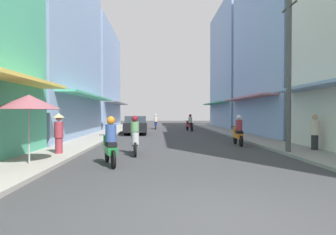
{
  "coord_description": "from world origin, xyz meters",
  "views": [
    {
      "loc": [
        -0.96,
        -4.44,
        1.68
      ],
      "look_at": [
        -0.15,
        18.99,
        1.31
      ],
      "focal_mm": 30.24,
      "sensor_mm": 36.0,
      "label": 1
    }
  ],
  "objects_px": {
    "pedestrian_foreground": "(59,132)",
    "motorbike_orange": "(238,132)",
    "motorbike_green": "(110,143)",
    "utility_pole": "(289,72)",
    "motorbike_blue": "(156,122)",
    "motorbike_silver": "(135,137)",
    "pedestrian_crossing": "(315,133)",
    "parked_car": "(136,125)",
    "vendor_umbrella": "(29,102)",
    "motorbike_maroon": "(190,123)"
  },
  "relations": [
    {
      "from": "pedestrian_foreground",
      "to": "motorbike_orange",
      "type": "bearing_deg",
      "value": 23.49
    },
    {
      "from": "motorbike_green",
      "to": "utility_pole",
      "type": "distance_m",
      "value": 7.61
    },
    {
      "from": "motorbike_blue",
      "to": "pedestrian_foreground",
      "type": "bearing_deg",
      "value": -100.87
    },
    {
      "from": "motorbike_silver",
      "to": "pedestrian_foreground",
      "type": "bearing_deg",
      "value": -172.28
    },
    {
      "from": "motorbike_silver",
      "to": "pedestrian_crossing",
      "type": "xyz_separation_m",
      "value": [
        7.61,
        0.34,
        0.11
      ]
    },
    {
      "from": "parked_car",
      "to": "utility_pole",
      "type": "relative_size",
      "value": 0.64
    },
    {
      "from": "motorbike_blue",
      "to": "vendor_umbrella",
      "type": "bearing_deg",
      "value": -100.11
    },
    {
      "from": "motorbike_orange",
      "to": "pedestrian_crossing",
      "type": "distance_m",
      "value": 3.72
    },
    {
      "from": "motorbike_blue",
      "to": "pedestrian_foreground",
      "type": "relative_size",
      "value": 1.09
    },
    {
      "from": "motorbike_orange",
      "to": "pedestrian_crossing",
      "type": "bearing_deg",
      "value": -47.61
    },
    {
      "from": "vendor_umbrella",
      "to": "motorbike_maroon",
      "type": "bearing_deg",
      "value": 68.33
    },
    {
      "from": "motorbike_maroon",
      "to": "utility_pole",
      "type": "distance_m",
      "value": 15.41
    },
    {
      "from": "pedestrian_foreground",
      "to": "utility_pole",
      "type": "relative_size",
      "value": 0.25
    },
    {
      "from": "motorbike_orange",
      "to": "pedestrian_crossing",
      "type": "relative_size",
      "value": 1.11
    },
    {
      "from": "motorbike_orange",
      "to": "pedestrian_foreground",
      "type": "bearing_deg",
      "value": -156.51
    },
    {
      "from": "motorbike_silver",
      "to": "vendor_umbrella",
      "type": "xyz_separation_m",
      "value": [
        -3.04,
        -2.6,
        1.32
      ]
    },
    {
      "from": "motorbike_green",
      "to": "vendor_umbrella",
      "type": "relative_size",
      "value": 0.77
    },
    {
      "from": "motorbike_maroon",
      "to": "motorbike_blue",
      "type": "xyz_separation_m",
      "value": [
        -3.19,
        3.48,
        0.0
      ]
    },
    {
      "from": "motorbike_orange",
      "to": "motorbike_blue",
      "type": "bearing_deg",
      "value": 106.23
    },
    {
      "from": "motorbike_maroon",
      "to": "motorbike_blue",
      "type": "height_order",
      "value": "same"
    },
    {
      "from": "motorbike_orange",
      "to": "motorbike_blue",
      "type": "xyz_separation_m",
      "value": [
        -4.42,
        15.18,
        0.0
      ]
    },
    {
      "from": "pedestrian_crossing",
      "to": "utility_pole",
      "type": "height_order",
      "value": "utility_pole"
    },
    {
      "from": "motorbike_maroon",
      "to": "pedestrian_crossing",
      "type": "distance_m",
      "value": 14.93
    },
    {
      "from": "motorbike_blue",
      "to": "pedestrian_crossing",
      "type": "relative_size",
      "value": 1.11
    },
    {
      "from": "motorbike_maroon",
      "to": "parked_car",
      "type": "distance_m",
      "value": 6.05
    },
    {
      "from": "motorbike_orange",
      "to": "pedestrian_crossing",
      "type": "xyz_separation_m",
      "value": [
        2.51,
        -2.75,
        0.11
      ]
    },
    {
      "from": "motorbike_orange",
      "to": "vendor_umbrella",
      "type": "bearing_deg",
      "value": -145.06
    },
    {
      "from": "motorbike_green",
      "to": "parked_car",
      "type": "xyz_separation_m",
      "value": [
        -0.23,
        13.31,
        0.04
      ]
    },
    {
      "from": "pedestrian_crossing",
      "to": "motorbike_silver",
      "type": "bearing_deg",
      "value": -177.45
    },
    {
      "from": "motorbike_blue",
      "to": "pedestrian_foreground",
      "type": "distance_m",
      "value": 19.01
    },
    {
      "from": "parked_car",
      "to": "pedestrian_crossing",
      "type": "bearing_deg",
      "value": -51.57
    },
    {
      "from": "motorbike_silver",
      "to": "parked_car",
      "type": "height_order",
      "value": "motorbike_silver"
    },
    {
      "from": "motorbike_orange",
      "to": "parked_car",
      "type": "distance_m",
      "value": 9.88
    },
    {
      "from": "motorbike_maroon",
      "to": "motorbike_silver",
      "type": "distance_m",
      "value": 15.29
    },
    {
      "from": "motorbike_orange",
      "to": "utility_pole",
      "type": "distance_m",
      "value": 4.37
    },
    {
      "from": "vendor_umbrella",
      "to": "motorbike_blue",
      "type": "bearing_deg",
      "value": 79.89
    },
    {
      "from": "motorbike_green",
      "to": "motorbike_orange",
      "type": "bearing_deg",
      "value": 43.45
    },
    {
      "from": "motorbike_silver",
      "to": "vendor_umbrella",
      "type": "distance_m",
      "value": 4.22
    },
    {
      "from": "motorbike_orange",
      "to": "utility_pole",
      "type": "bearing_deg",
      "value": -71.38
    },
    {
      "from": "motorbike_blue",
      "to": "vendor_umbrella",
      "type": "height_order",
      "value": "vendor_umbrella"
    },
    {
      "from": "motorbike_silver",
      "to": "parked_car",
      "type": "distance_m",
      "value": 11.02
    },
    {
      "from": "motorbike_maroon",
      "to": "parked_car",
      "type": "xyz_separation_m",
      "value": [
        -4.71,
        -3.8,
        0.04
      ]
    },
    {
      "from": "pedestrian_foreground",
      "to": "vendor_umbrella",
      "type": "distance_m",
      "value": 2.46
    },
    {
      "from": "motorbike_green",
      "to": "utility_pole",
      "type": "bearing_deg",
      "value": 17.21
    },
    {
      "from": "motorbike_maroon",
      "to": "vendor_umbrella",
      "type": "xyz_separation_m",
      "value": [
        -6.91,
        -17.39,
        1.32
      ]
    },
    {
      "from": "motorbike_maroon",
      "to": "pedestrian_crossing",
      "type": "bearing_deg",
      "value": -75.49
    },
    {
      "from": "motorbike_blue",
      "to": "vendor_umbrella",
      "type": "distance_m",
      "value": 21.24
    },
    {
      "from": "motorbike_orange",
      "to": "pedestrian_foreground",
      "type": "height_order",
      "value": "pedestrian_foreground"
    },
    {
      "from": "pedestrian_foreground",
      "to": "utility_pole",
      "type": "bearing_deg",
      "value": 1.16
    },
    {
      "from": "motorbike_maroon",
      "to": "motorbike_blue",
      "type": "relative_size",
      "value": 0.98
    }
  ]
}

